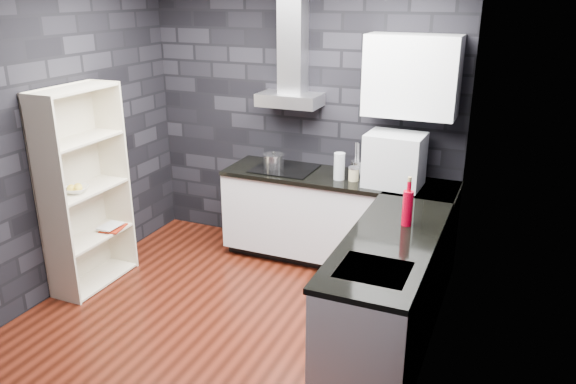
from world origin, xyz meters
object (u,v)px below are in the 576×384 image
Objects in this scene: storage_jar at (354,175)px; red_bottle at (407,208)px; glass_vase at (339,166)px; bookshelf at (85,190)px; appliance_garage at (395,161)px; fruit_bowl at (76,190)px; pot at (274,161)px; utensil_crock at (356,168)px.

storage_jar is 0.43× the size of red_bottle.
bookshelf reaches higher than glass_vase.
appliance_garage is (0.50, 0.03, 0.10)m from glass_vase.
storage_jar is at bearing 31.47° from fruit_bowl.
fruit_bowl is (0.00, -0.11, 0.04)m from bookshelf.
red_bottle reaches higher than pot.
utensil_crock is at bearing 34.71° from fruit_bowl.
red_bottle reaches higher than glass_vase.
appliance_garage reaches higher than glass_vase.
red_bottle is at bearing 8.99° from fruit_bowl.
utensil_crock is 0.29× the size of appliance_garage.
pot is 1.74× the size of storage_jar.
fruit_bowl is at bearing -171.01° from red_bottle.
red_bottle reaches higher than storage_jar.
storage_jar is 0.23× the size of appliance_garage.
glass_vase is at bearing -174.07° from appliance_garage.
appliance_garage is 2.78m from fruit_bowl.
glass_vase is at bearing 134.08° from red_bottle.
fruit_bowl is at bearing -149.89° from appliance_garage.
utensil_crock is 0.44m from appliance_garage.
glass_vase is 0.94× the size of red_bottle.
glass_vase is 1.22× the size of fruit_bowl.
appliance_garage is (1.20, -0.04, 0.15)m from pot.
appliance_garage reaches higher than fruit_bowl.
utensil_crock is at bearing 7.16° from pot.
bookshelf is at bearing 90.00° from fruit_bowl.
fruit_bowl is (-2.09, -1.28, -0.02)m from storage_jar.
utensil_crock is (0.81, 0.10, 0.00)m from pot.
utensil_crock is 2.52m from fruit_bowl.
utensil_crock is at bearing 56.36° from glass_vase.
utensil_crock is at bearing 162.42° from appliance_garage.
fruit_bowl is (-1.96, -1.26, -0.09)m from glass_vase.
storage_jar is 0.56× the size of fruit_bowl.
fruit_bowl is at bearing -147.16° from glass_vase.
pot is 0.82m from utensil_crock.
pot is 1.40× the size of utensil_crock.
red_bottle is at bearing -55.47° from utensil_crock.
fruit_bowl is at bearing -133.42° from pot.
utensil_crock is at bearing 37.40° from bookshelf.
appliance_garage is (0.39, -0.14, 0.15)m from utensil_crock.
utensil_crock is 0.53× the size of red_bottle.
glass_vase is at bearing -5.71° from pot.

